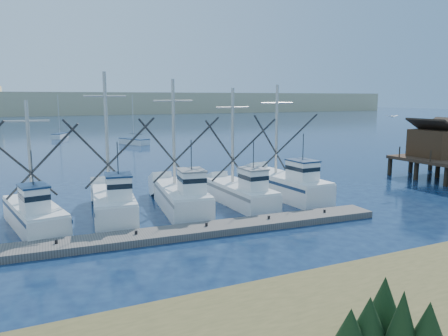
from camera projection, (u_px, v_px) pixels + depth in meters
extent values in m
plane|color=#0D1B3A|center=(346.00, 247.00, 22.52)|extent=(500.00, 500.00, 0.00)
cube|color=#67625C|center=(136.00, 238.00, 23.38)|extent=(30.02, 3.78, 0.40)
cube|color=#4C331E|center=(438.00, 143.00, 41.82)|extent=(4.00, 4.00, 2.60)
cube|color=tan|center=(49.00, 103.00, 208.85)|extent=(360.00, 60.00, 10.00)
cube|color=white|center=(35.00, 217.00, 25.66)|extent=(3.45, 7.54, 1.34)
cube|color=white|center=(34.00, 200.00, 23.78)|extent=(1.58, 1.97, 1.50)
cylinder|color=#B7B2A8|center=(29.00, 152.00, 26.17)|extent=(0.22, 0.22, 6.15)
cube|color=white|center=(113.00, 207.00, 27.59)|extent=(3.38, 7.51, 1.60)
cube|color=white|center=(119.00, 188.00, 25.68)|extent=(1.63, 1.94, 1.50)
cylinder|color=#B7B2A8|center=(107.00, 132.00, 27.95)|extent=(0.22, 0.22, 7.65)
cube|color=white|center=(181.00, 199.00, 29.80)|extent=(3.59, 8.05, 1.52)
cube|color=white|center=(192.00, 183.00, 27.78)|extent=(1.73, 2.08, 1.50)
cylinder|color=#B7B2A8|center=(174.00, 133.00, 30.27)|extent=(0.22, 0.22, 7.36)
cube|color=white|center=(240.00, 195.00, 31.49)|extent=(2.44, 7.34, 1.32)
cube|color=white|center=(253.00, 180.00, 29.60)|extent=(1.39, 1.80, 1.50)
cylinder|color=#B7B2A8|center=(233.00, 136.00, 31.94)|extent=(0.22, 0.22, 7.00)
cube|color=white|center=(285.00, 187.00, 33.75)|extent=(3.05, 8.52, 1.58)
cube|color=white|center=(302.00, 172.00, 31.59)|extent=(1.63, 2.12, 1.50)
cylinder|color=#B7B2A8|center=(277.00, 130.00, 34.34)|extent=(0.22, 0.22, 7.03)
cube|color=white|center=(134.00, 142.00, 71.89)|extent=(4.13, 5.88, 0.90)
cylinder|color=#B7B2A8|center=(133.00, 117.00, 71.51)|extent=(0.12, 0.12, 7.20)
cube|color=white|center=(60.00, 136.00, 82.72)|extent=(3.41, 5.05, 0.90)
cylinder|color=#B7B2A8|center=(59.00, 114.00, 82.34)|extent=(0.12, 0.12, 7.20)
sphere|color=white|center=(392.00, 116.00, 37.26)|extent=(0.22, 0.22, 0.22)
cube|color=white|center=(389.00, 116.00, 37.12)|extent=(0.55, 0.13, 0.15)
cube|color=white|center=(395.00, 116.00, 37.40)|extent=(0.55, 0.13, 0.15)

